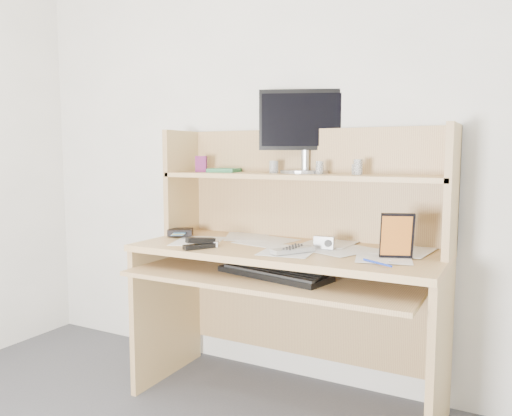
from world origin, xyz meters
The scene contains 19 objects.
back_wall centered at (0.00, 1.80, 1.25)m, with size 3.60×0.04×2.50m, color beige.
desk centered at (0.00, 1.56, 0.69)m, with size 1.40×0.70×1.30m.
paper_clutter centered at (0.00, 1.48, 0.75)m, with size 1.32×0.54×0.01m, color silver.
keyboard centered at (0.01, 1.33, 0.67)m, with size 0.53×0.28×0.03m.
tv_remote centered at (0.09, 1.36, 0.77)m, with size 0.06×0.20×0.02m, color gray.
flip_phone centered at (-0.31, 1.35, 0.77)m, with size 0.05×0.09×0.02m, color silver.
stapler centered at (-0.33, 1.26, 0.78)m, with size 0.04×0.15×0.05m, color black.
wallet centered at (-0.62, 1.51, 0.77)m, with size 0.12×0.10×0.03m, color black.
sticky_note_pad centered at (-0.43, 1.43, 0.76)m, with size 0.08×0.08×0.01m, color #DEE83D.
digital_camera centered at (0.17, 1.51, 0.78)m, with size 0.09×0.03×0.05m, color #A7A8A9.
game_case centered at (0.51, 1.44, 0.85)m, with size 0.13×0.01×0.19m, color black.
blue_pen centered at (0.46, 1.30, 0.76)m, with size 0.01×0.01×0.15m, color #1731AF.
card_box centered at (-0.56, 1.63, 1.12)m, with size 0.06×0.02×0.09m, color #A22915.
shelf_book centered at (-0.45, 1.69, 1.09)m, with size 0.14×0.20×0.02m, color #358556.
chip_stack_a centered at (-0.16, 1.67, 1.11)m, with size 0.04×0.04×0.06m, color black.
chip_stack_b centered at (0.10, 1.65, 1.11)m, with size 0.04×0.04×0.06m, color white.
chip_stack_c centered at (0.27, 1.66, 1.10)m, with size 0.04×0.04×0.05m, color black.
chip_stack_d centered at (0.28, 1.63, 1.12)m, with size 0.04×0.04×0.07m, color white.
monitor centered at (-0.01, 1.75, 1.30)m, with size 0.45×0.25×0.41m.
Camera 1 is at (0.93, -0.57, 1.17)m, focal length 35.00 mm.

